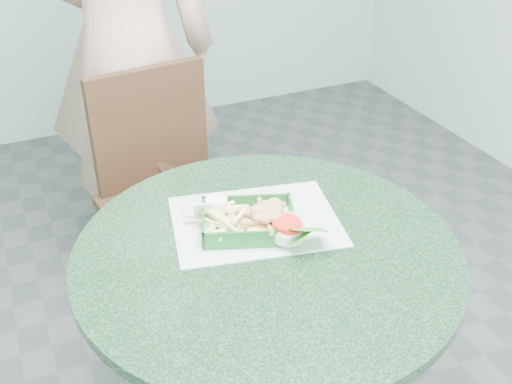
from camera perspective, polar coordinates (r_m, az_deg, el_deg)
name	(u,v)px	position (r m, az deg, el deg)	size (l,w,h in m)	color
cafe_table	(267,304)	(1.61, 1.01, -10.63)	(0.96, 0.96, 0.75)	#303033
dining_chair	(162,180)	(2.24, -8.90, 1.10)	(0.45, 0.45, 0.93)	black
placemat	(256,227)	(1.58, -0.04, -3.37)	(0.43, 0.32, 0.00)	#AEC9C0
food_basket	(248,230)	(1.55, -0.74, -3.69)	(0.24, 0.17, 0.05)	#195B23
crab_sandwich	(268,218)	(1.53, 1.14, -2.54)	(0.13, 0.13, 0.08)	#F1C879
fries_pile	(223,227)	(1.52, -3.19, -3.39)	(0.12, 0.13, 0.05)	#E5CF88
sauce_ramekin	(212,217)	(1.54, -4.20, -2.38)	(0.06, 0.06, 0.03)	white
garnish_cup	(296,228)	(1.52, 3.86, -3.44)	(0.12, 0.12, 0.05)	silver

